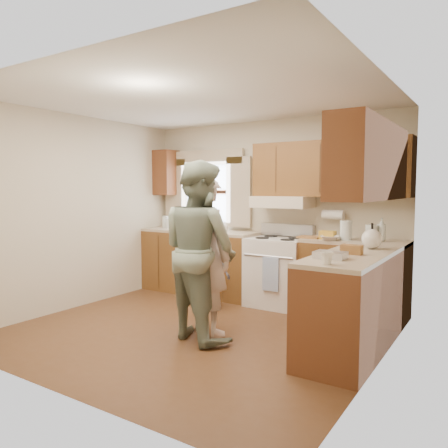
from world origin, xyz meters
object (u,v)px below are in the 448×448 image
Objects in this scene: woman_left at (208,255)px; child at (212,276)px; stove at (279,271)px; woman_right at (200,250)px.

child is (-0.46, 0.76, -0.40)m from woman_left.
woman_left is 0.98m from child.
stove is 0.58× the size of woman_right.
woman_left is 0.92× the size of woman_right.
stove is at bearing -80.19° from woman_left.
woman_left is 1.91× the size of child.
stove is at bearing -135.31° from child.
woman_left is at bearing -68.14° from woman_right.
woman_left is at bearing 119.16° from child.
woman_left is at bearing -96.35° from stove.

